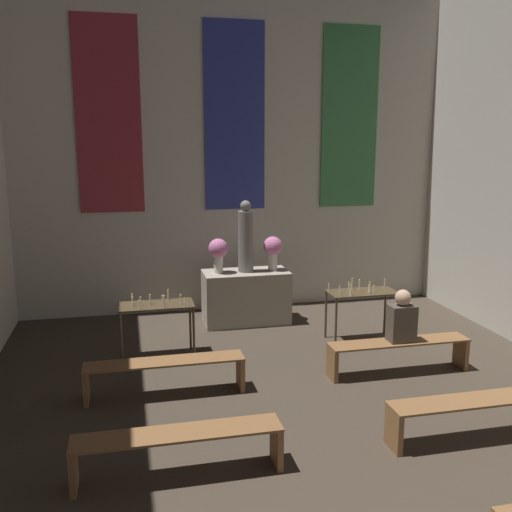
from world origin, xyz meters
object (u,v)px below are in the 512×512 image
object	(u,v)px
statue	(246,239)
person_seated	(402,318)
pew_third_right	(477,410)
pew_back_left	(165,370)
flower_vase_right	(273,249)
candle_rack_left	(156,311)
pew_back_right	(399,350)
flower_vase_left	(218,251)
pew_third_left	(179,444)
candle_rack_right	(362,298)
altar	(246,297)

from	to	relation	value
statue	person_seated	distance (m)	3.20
pew_third_right	pew_back_left	bearing A→B (deg)	150.22
flower_vase_right	pew_back_left	distance (m)	3.52
statue	pew_back_left	size ratio (longest dim) A/B	0.62
candle_rack_left	pew_back_right	xyz separation A→B (m)	(3.23, -1.36, -0.36)
candle_rack_left	pew_back_right	bearing A→B (deg)	-22.86
flower_vase_left	pew_third_left	xyz separation A→B (m)	(-1.12, -4.50, -0.97)
flower_vase_right	pew_third_left	distance (m)	5.05
statue	pew_back_right	world-z (taller)	statue
statue	candle_rack_left	size ratio (longest dim) A/B	1.13
pew_third_left	pew_back_right	bearing A→B (deg)	29.78
pew_third_left	person_seated	bearing A→B (deg)	29.61
candle_rack_left	person_seated	distance (m)	3.52
statue	pew_third_left	bearing A→B (deg)	-109.58
statue	flower_vase_right	world-z (taller)	statue
flower_vase_left	pew_third_left	bearing A→B (deg)	-103.94
pew_back_left	candle_rack_right	bearing A→B (deg)	22.90
candle_rack_right	pew_third_left	distance (m)	4.55
flower_vase_left	candle_rack_right	bearing A→B (deg)	-31.82
statue	pew_back_right	distance (m)	3.32
pew_back_left	pew_back_right	bearing A→B (deg)	0.00
candle_rack_right	pew_third_right	size ratio (longest dim) A/B	0.55
pew_third_left	person_seated	size ratio (longest dim) A/B	2.74
altar	pew_third_right	xyz separation A→B (m)	(1.60, -4.50, -0.12)
altar	pew_third_left	distance (m)	4.78
altar	pew_back_left	world-z (taller)	altar
statue	pew_third_right	world-z (taller)	statue
statue	pew_back_left	xyz separation A→B (m)	(-1.60, -2.67, -1.17)
person_seated	candle_rack_left	bearing A→B (deg)	157.29
statue	pew_third_right	xyz separation A→B (m)	(1.60, -4.50, -1.17)
statue	candle_rack_right	distance (m)	2.23
flower_vase_left	pew_back_right	xyz separation A→B (m)	(2.08, -2.67, -0.97)
pew_third_right	pew_back_right	world-z (taller)	same
candle_rack_left	candle_rack_right	distance (m)	3.25
candle_rack_right	person_seated	bearing A→B (deg)	-89.98
candle_rack_left	pew_third_right	world-z (taller)	candle_rack_left
altar	pew_back_left	xyz separation A→B (m)	(-1.60, -2.67, -0.12)
flower_vase_left	candle_rack_right	distance (m)	2.55
altar	person_seated	size ratio (longest dim) A/B	2.04
statue	flower_vase_right	size ratio (longest dim) A/B	2.07
altar	flower_vase_left	distance (m)	0.97
flower_vase_left	candle_rack_left	bearing A→B (deg)	-131.08
candle_rack_right	pew_third_left	bearing A→B (deg)	-135.27
statue	pew_third_right	bearing A→B (deg)	-70.42
altar	statue	xyz separation A→B (m)	(0.00, 0.00, 1.04)
candle_rack_left	pew_third_left	distance (m)	3.21
flower_vase_left	pew_third_left	distance (m)	4.74
altar	flower_vase_right	distance (m)	0.97
statue	pew_third_left	world-z (taller)	statue
statue	pew_back_right	size ratio (longest dim) A/B	0.62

